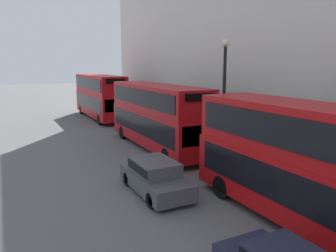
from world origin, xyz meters
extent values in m
cube|color=#B20C0F|center=(1.60, 5.95, 1.42)|extent=(2.55, 11.47, 2.15)
cube|color=#B20C0F|center=(1.60, 5.95, 3.40)|extent=(2.50, 11.24, 1.80)
cube|color=black|center=(1.60, 5.95, 1.68)|extent=(2.59, 10.55, 1.20)
cube|color=black|center=(1.60, 5.95, 3.49)|extent=(2.59, 10.55, 1.08)
cylinder|color=black|center=(0.48, 10.08, 0.50)|extent=(0.30, 1.00, 1.00)
cylinder|color=black|center=(2.73, 10.08, 0.50)|extent=(0.30, 1.00, 1.00)
cube|color=#A80F14|center=(1.60, 18.98, 1.46)|extent=(2.55, 10.67, 2.22)
cube|color=#A80F14|center=(1.60, 18.98, 3.43)|extent=(2.50, 10.46, 1.71)
cube|color=black|center=(1.60, 18.98, 1.73)|extent=(2.59, 9.81, 1.25)
cube|color=black|center=(1.60, 18.98, 3.51)|extent=(2.59, 9.81, 1.02)
cube|color=black|center=(1.60, 13.68, 1.91)|extent=(2.17, 0.06, 1.11)
cube|color=black|center=(1.60, 13.68, 3.94)|extent=(1.78, 0.06, 0.41)
cylinder|color=black|center=(0.48, 15.25, 0.50)|extent=(0.30, 1.00, 1.00)
cylinder|color=black|center=(2.73, 15.25, 0.50)|extent=(0.30, 1.00, 1.00)
cylinder|color=black|center=(0.48, 22.71, 0.50)|extent=(0.30, 1.00, 1.00)
cylinder|color=black|center=(2.73, 22.71, 0.50)|extent=(0.30, 1.00, 1.00)
cube|color=#A80F14|center=(1.60, 33.05, 1.49)|extent=(2.55, 10.99, 2.28)
cube|color=#A80F14|center=(1.60, 33.05, 3.56)|extent=(2.50, 10.77, 1.86)
cube|color=black|center=(1.60, 33.05, 1.76)|extent=(2.59, 10.11, 1.28)
cube|color=black|center=(1.60, 33.05, 3.65)|extent=(2.59, 10.11, 1.12)
cube|color=black|center=(1.60, 27.58, 1.95)|extent=(2.17, 0.06, 1.14)
cube|color=black|center=(1.60, 27.58, 4.12)|extent=(1.78, 0.06, 0.45)
cylinder|color=black|center=(0.48, 29.15, 0.50)|extent=(0.30, 1.00, 1.00)
cylinder|color=black|center=(2.73, 29.15, 0.50)|extent=(0.30, 1.00, 1.00)
cylinder|color=black|center=(0.48, 36.94, 0.50)|extent=(0.30, 1.00, 1.00)
cylinder|color=black|center=(2.73, 36.94, 0.50)|extent=(0.30, 1.00, 1.00)
cube|color=#47474C|center=(-1.80, 11.91, 0.52)|extent=(1.84, 4.26, 0.69)
cube|color=#47474C|center=(-1.80, 12.02, 1.17)|extent=(1.62, 2.34, 0.60)
cube|color=black|center=(-1.80, 12.02, 1.20)|extent=(1.66, 2.23, 0.38)
cylinder|color=black|center=(-2.61, 10.55, 0.32)|extent=(0.22, 0.64, 0.64)
cylinder|color=black|center=(-0.99, 10.55, 0.32)|extent=(0.22, 0.64, 0.64)
cylinder|color=black|center=(-2.61, 13.28, 0.32)|extent=(0.22, 0.64, 0.64)
cylinder|color=black|center=(-0.99, 13.28, 0.32)|extent=(0.22, 0.64, 0.64)
cylinder|color=black|center=(3.71, 14.50, 3.28)|extent=(0.18, 0.18, 6.55)
sphere|color=beige|center=(3.71, 14.50, 6.77)|extent=(0.44, 0.44, 0.44)
camera|label=1|loc=(-7.56, -0.59, 5.63)|focal=35.00mm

